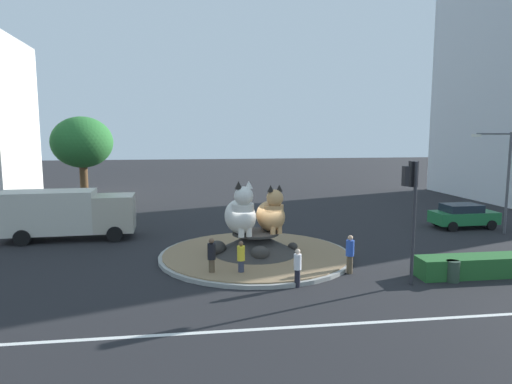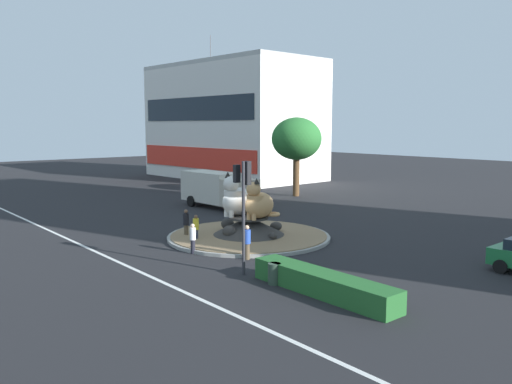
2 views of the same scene
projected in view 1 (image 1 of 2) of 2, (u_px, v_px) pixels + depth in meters
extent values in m
plane|color=black|center=(255.00, 257.00, 23.10)|extent=(160.00, 160.00, 0.00)
cube|color=silver|center=(291.00, 327.00, 14.85)|extent=(112.00, 0.20, 0.01)
cylinder|color=gray|center=(255.00, 255.00, 23.09)|extent=(9.68, 9.68, 0.18)
cylinder|color=#846B4C|center=(255.00, 253.00, 23.07)|extent=(9.29, 9.29, 0.05)
cone|color=#33302D|center=(255.00, 242.00, 23.00)|extent=(4.25, 4.25, 1.06)
cylinder|color=#33302D|center=(255.00, 233.00, 22.93)|extent=(2.33, 2.33, 0.12)
ellipsoid|color=#33302D|center=(293.00, 246.00, 23.49)|extent=(0.50, 0.43, 0.40)
ellipsoid|color=#33302D|center=(256.00, 238.00, 24.94)|extent=(0.71, 0.78, 0.57)
ellipsoid|color=#33302D|center=(217.00, 248.00, 22.63)|extent=(0.89, 0.78, 0.71)
ellipsoid|color=#33302D|center=(260.00, 253.00, 21.59)|extent=(0.89, 0.76, 0.71)
ellipsoid|color=silver|center=(240.00, 216.00, 22.53)|extent=(1.87, 2.54, 1.68)
cylinder|color=silver|center=(243.00, 214.00, 22.07)|extent=(1.27, 1.27, 1.05)
sphere|color=silver|center=(244.00, 196.00, 21.79)|extent=(0.93, 0.93, 0.93)
torus|color=silver|center=(242.00, 226.00, 23.63)|extent=(1.03, 1.03, 0.21)
cone|color=silver|center=(249.00, 185.00, 21.80)|extent=(0.44, 0.44, 0.38)
cone|color=black|center=(239.00, 185.00, 21.64)|extent=(0.44, 0.44, 0.38)
cylinder|color=silver|center=(249.00, 232.00, 21.89)|extent=(0.29, 0.29, 0.42)
cylinder|color=silver|center=(241.00, 233.00, 21.77)|extent=(0.29, 0.29, 0.42)
ellipsoid|color=tan|center=(270.00, 216.00, 23.10)|extent=(1.75, 2.33, 1.52)
cylinder|color=tan|center=(274.00, 214.00, 22.68)|extent=(1.18, 1.18, 0.95)
sphere|color=tan|center=(275.00, 198.00, 22.43)|extent=(0.84, 0.84, 0.84)
torus|color=tan|center=(270.00, 224.00, 24.09)|extent=(1.14, 1.14, 0.19)
cone|color=black|center=(279.00, 188.00, 22.45)|extent=(0.41, 0.41, 0.34)
cone|color=black|center=(271.00, 188.00, 22.29)|extent=(0.41, 0.41, 0.34)
cylinder|color=tan|center=(279.00, 230.00, 22.53)|extent=(0.27, 0.27, 0.38)
cylinder|color=tan|center=(273.00, 230.00, 22.41)|extent=(0.27, 0.27, 0.38)
cylinder|color=#2D2D33|center=(414.00, 224.00, 18.62)|extent=(0.14, 0.14, 5.12)
cube|color=black|center=(413.00, 174.00, 18.56)|extent=(0.33, 0.25, 1.05)
sphere|color=#360606|center=(413.00, 166.00, 18.59)|extent=(0.18, 0.18, 0.18)
sphere|color=#392706|center=(412.00, 174.00, 18.64)|extent=(0.18, 0.18, 0.18)
sphere|color=green|center=(412.00, 182.00, 18.68)|extent=(0.18, 0.18, 0.18)
cube|color=black|center=(406.00, 176.00, 18.27)|extent=(0.21, 0.29, 0.80)
cube|color=#235B28|center=(493.00, 265.00, 20.15)|extent=(6.96, 1.20, 0.90)
cylinder|color=brown|center=(84.00, 189.00, 36.20)|extent=(0.62, 0.62, 3.56)
ellipsoid|color=#286B2D|center=(82.00, 142.00, 35.71)|extent=(4.70, 4.70, 3.99)
cylinder|color=#4C4C51|center=(508.00, 184.00, 27.92)|extent=(0.16, 0.16, 6.25)
cylinder|color=#4C4C51|center=(494.00, 134.00, 27.61)|extent=(1.99, 0.58, 0.10)
cube|color=silver|center=(476.00, 135.00, 27.73)|extent=(0.50, 0.24, 0.16)
cylinder|color=black|center=(297.00, 278.00, 18.63)|extent=(0.23, 0.23, 0.74)
cylinder|color=silver|center=(298.00, 262.00, 18.54)|extent=(0.31, 0.31, 0.64)
sphere|color=beige|center=(298.00, 252.00, 18.48)|extent=(0.21, 0.21, 0.21)
cylinder|color=brown|center=(212.00, 268.00, 19.87)|extent=(0.27, 0.27, 0.81)
cylinder|color=black|center=(212.00, 251.00, 19.77)|extent=(0.35, 0.35, 0.70)
sphere|color=brown|center=(211.00, 241.00, 19.70)|extent=(0.23, 0.23, 0.23)
cylinder|color=brown|center=(350.00, 265.00, 20.42)|extent=(0.28, 0.28, 0.81)
cylinder|color=#284CB2|center=(350.00, 248.00, 20.31)|extent=(0.37, 0.37, 0.70)
sphere|color=tan|center=(350.00, 238.00, 20.25)|extent=(0.23, 0.23, 0.23)
cylinder|color=#33384C|center=(241.00, 269.00, 19.91)|extent=(0.26, 0.26, 0.74)
cylinder|color=yellow|center=(241.00, 253.00, 19.82)|extent=(0.34, 0.34, 0.65)
sphere|color=brown|center=(241.00, 243.00, 19.76)|extent=(0.21, 0.21, 0.21)
cube|color=#1E6B38|center=(464.00, 217.00, 29.91)|extent=(4.19, 1.94, 0.77)
cube|color=#19232D|center=(461.00, 208.00, 29.79)|extent=(2.36, 1.67, 0.49)
cylinder|color=black|center=(473.00, 220.00, 31.08)|extent=(0.65, 0.24, 0.64)
cylinder|color=black|center=(491.00, 225.00, 29.29)|extent=(0.65, 0.24, 0.64)
cylinder|color=black|center=(437.00, 221.00, 30.63)|extent=(0.65, 0.24, 0.64)
cylinder|color=black|center=(453.00, 227.00, 28.84)|extent=(0.65, 0.24, 0.64)
cube|color=#B7AD99|center=(115.00, 213.00, 27.10)|extent=(2.35, 2.35, 2.11)
cube|color=beige|center=(48.00, 212.00, 26.40)|extent=(5.34, 2.49, 2.44)
cylinder|color=black|center=(119.00, 226.00, 28.35)|extent=(0.91, 0.34, 0.90)
cylinder|color=black|center=(115.00, 234.00, 26.16)|extent=(0.91, 0.34, 0.90)
cylinder|color=black|center=(34.00, 229.00, 27.46)|extent=(0.91, 0.34, 0.90)
cylinder|color=black|center=(22.00, 238.00, 25.26)|extent=(0.91, 0.34, 0.90)
cylinder|color=#2D4233|center=(453.00, 271.00, 19.30)|extent=(0.56, 0.56, 0.90)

